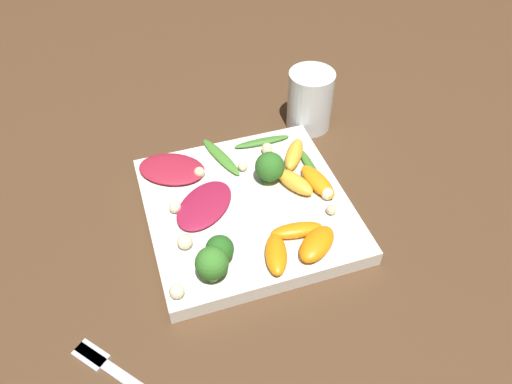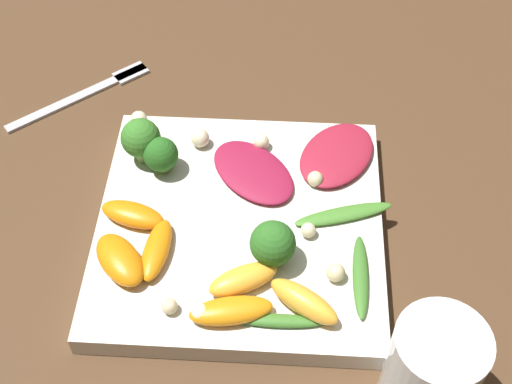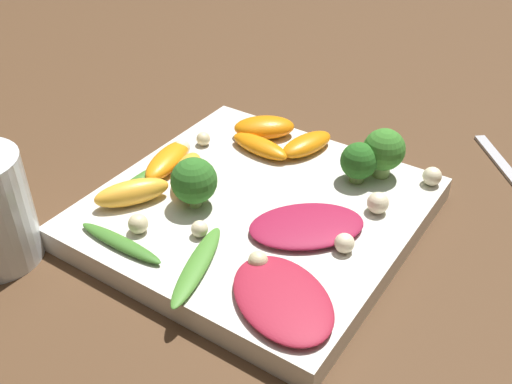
{
  "view_description": "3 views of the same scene",
  "coord_description": "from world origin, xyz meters",
  "views": [
    {
      "loc": [
        0.13,
        0.43,
        0.5
      ],
      "look_at": [
        -0.01,
        -0.0,
        0.04
      ],
      "focal_mm": 35.0,
      "sensor_mm": 36.0,
      "label": 1
    },
    {
      "loc": [
        -0.39,
        -0.04,
        0.54
      ],
      "look_at": [
        0.02,
        -0.01,
        0.04
      ],
      "focal_mm": 50.0,
      "sensor_mm": 36.0,
      "label": 2
    },
    {
      "loc": [
        0.23,
        -0.35,
        0.33
      ],
      "look_at": [
        0.0,
        -0.0,
        0.03
      ],
      "focal_mm": 42.0,
      "sensor_mm": 36.0,
      "label": 3
    }
  ],
  "objects": [
    {
      "name": "orange_segment_4",
      "position": [
        -0.07,
        -0.01,
        0.03
      ],
      "size": [
        0.05,
        0.07,
        0.02
      ],
      "color": "#FCAD33",
      "rests_on": "plate"
    },
    {
      "name": "orange_segment_1",
      "position": [
        -0.09,
        -0.06,
        0.03
      ],
      "size": [
        0.05,
        0.07,
        0.02
      ],
      "color": "#FCAD33",
      "rests_on": "plate"
    },
    {
      "name": "macadamia_nut_6",
      "position": [
        0.09,
        -0.01,
        0.03
      ],
      "size": [
        0.02,
        0.02,
        0.02
      ],
      "color": "beige",
      "rests_on": "plate"
    },
    {
      "name": "arugula_sprig_0",
      "position": [
        0.01,
        -0.09,
        0.03
      ],
      "size": [
        0.04,
        0.09,
        0.01
      ],
      "color": "#47842D",
      "rests_on": "plate"
    },
    {
      "name": "broccoli_floret_0",
      "position": [
        0.06,
        0.08,
        0.04
      ],
      "size": [
        0.03,
        0.03,
        0.04
      ],
      "color": "#7A9E51",
      "rests_on": "plate"
    },
    {
      "name": "macadamia_nut_5",
      "position": [
        -0.1,
        0.02,
        0.03
      ],
      "size": [
        0.02,
        0.02,
        0.02
      ],
      "color": "beige",
      "rests_on": "plate"
    },
    {
      "name": "macadamia_nut_4",
      "position": [
        0.05,
        -0.07,
        0.03
      ],
      "size": [
        0.02,
        0.02,
        0.02
      ],
      "color": "beige",
      "rests_on": "plate"
    },
    {
      "name": "orange_segment_3",
      "position": [
        -0.1,
        -0.0,
        0.03
      ],
      "size": [
        0.04,
        0.07,
        0.02
      ],
      "color": "orange",
      "rests_on": "plate"
    },
    {
      "name": "orange_segment_2",
      "position": [
        -0.04,
        0.07,
        0.03
      ],
      "size": [
        0.07,
        0.03,
        0.02
      ],
      "color": "orange",
      "rests_on": "plate"
    },
    {
      "name": "radicchio_leaf_0",
      "position": [
        0.06,
        -0.01,
        0.03
      ],
      "size": [
        0.11,
        0.11,
        0.01
      ],
      "color": "maroon",
      "rests_on": "plate"
    },
    {
      "name": "arugula_sprig_2",
      "position": [
        -0.1,
        -0.04,
        0.03
      ],
      "size": [
        0.01,
        0.07,
        0.01
      ],
      "color": "#3D7528",
      "rests_on": "plate"
    },
    {
      "name": "broccoli_floret_2",
      "position": [
        -0.04,
        -0.03,
        0.05
      ],
      "size": [
        0.04,
        0.04,
        0.05
      ],
      "color": "#84AD5B",
      "rests_on": "plate"
    },
    {
      "name": "macadamia_nut_1",
      "position": [
        -0.1,
        0.05,
        0.03
      ],
      "size": [
        0.01,
        0.01,
        0.01
      ],
      "color": "beige",
      "rests_on": "plate"
    },
    {
      "name": "broccoli_floret_1",
      "position": [
        0.07,
        0.1,
        0.05
      ],
      "size": [
        0.04,
        0.04,
        0.05
      ],
      "color": "#84AD5B",
      "rests_on": "plate"
    },
    {
      "name": "orange_segment_0",
      "position": [
        -0.01,
        0.1,
        0.03
      ],
      "size": [
        0.04,
        0.07,
        0.02
      ],
      "color": "orange",
      "rests_on": "plate"
    },
    {
      "name": "drinking_glass",
      "position": [
        -0.15,
        -0.15,
        0.05
      ],
      "size": [
        0.07,
        0.07,
        0.1
      ],
      "color": "white",
      "rests_on": "ground_plane"
    },
    {
      "name": "radicchio_leaf_1",
      "position": [
        0.08,
        -0.09,
        0.03
      ],
      "size": [
        0.11,
        0.1,
        0.01
      ],
      "color": "maroon",
      "rests_on": "plate"
    },
    {
      "name": "macadamia_nut_7",
      "position": [
        0.12,
        0.11,
        0.03
      ],
      "size": [
        0.02,
        0.02,
        0.02
      ],
      "color": "beige",
      "rests_on": "plate"
    },
    {
      "name": "plate",
      "position": [
        0.0,
        0.0,
        0.01
      ],
      "size": [
        0.26,
        0.26,
        0.02
      ],
      "color": "silver",
      "rests_on": "ground_plane"
    },
    {
      "name": "fork",
      "position": [
        0.19,
        0.18,
        0.0
      ],
      "size": [
        0.12,
        0.14,
        0.01
      ],
      "color": "#B2B2B7",
      "rests_on": "ground_plane"
    },
    {
      "name": "arugula_sprig_1",
      "position": [
        -0.06,
        -0.11,
        0.03
      ],
      "size": [
        0.08,
        0.01,
        0.01
      ],
      "color": "#3D7528",
      "rests_on": "plate"
    },
    {
      "name": "macadamia_nut_0",
      "position": [
        -0.06,
        -0.09,
        0.03
      ],
      "size": [
        0.02,
        0.02,
        0.02
      ],
      "color": "beige",
      "rests_on": "plate"
    },
    {
      "name": "orange_segment_5",
      "position": [
        -0.06,
        0.1,
        0.03
      ],
      "size": [
        0.07,
        0.06,
        0.02
      ],
      "color": "orange",
      "rests_on": "plate"
    },
    {
      "name": "macadamia_nut_2",
      "position": [
        -0.01,
        -0.06,
        0.03
      ],
      "size": [
        0.01,
        0.01,
        0.01
      ],
      "color": "beige",
      "rests_on": "plate"
    },
    {
      "name": "macadamia_nut_3",
      "position": [
        0.09,
        0.05,
        0.03
      ],
      "size": [
        0.02,
        0.02,
        0.02
      ],
      "color": "beige",
      "rests_on": "plate"
    },
    {
      "name": "ground_plane",
      "position": [
        0.0,
        0.0,
        0.0
      ],
      "size": [
        2.4,
        2.4,
        0.0
      ],
      "primitive_type": "plane",
      "color": "#4C331E"
    }
  ]
}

